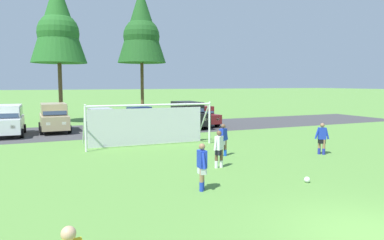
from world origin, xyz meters
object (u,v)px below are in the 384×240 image
at_px(player_striker_near, 223,140).
at_px(soccer_goal, 148,124).
at_px(parked_car_slot_far_left, 8,120).
at_px(parked_car_slot_center_right, 188,114).
at_px(player_defender_far, 322,139).
at_px(parked_car_slot_center_left, 101,119).
at_px(parked_car_slot_center, 139,116).
at_px(soccer_ball, 307,180).
at_px(parked_car_slot_right, 201,116).
at_px(player_winger_left, 219,149).
at_px(parked_car_slot_left, 54,117).
at_px(player_midfield_center, 202,167).

bearing_deg(player_striker_near, soccer_goal, 118.82).
xyz_separation_m(parked_car_slot_far_left, parked_car_slot_center_right, (13.40, -0.79, 0.00)).
distance_m(player_defender_far, parked_car_slot_center_left, 16.97).
xyz_separation_m(player_defender_far, parked_car_slot_center, (-5.48, 15.40, 0.05)).
bearing_deg(parked_car_slot_center_right, parked_car_slot_far_left, 176.63).
distance_m(soccer_ball, parked_car_slot_center_left, 18.92).
xyz_separation_m(parked_car_slot_far_left, parked_car_slot_center, (9.88, 1.46, -0.24)).
height_order(parked_car_slot_far_left, parked_car_slot_right, parked_car_slot_far_left).
xyz_separation_m(player_striker_near, parked_car_slot_far_left, (-10.47, 12.25, 0.29)).
relative_size(soccer_ball, parked_car_slot_center, 0.05).
height_order(player_winger_left, parked_car_slot_right, parked_car_slot_right).
relative_size(player_winger_left, parked_car_slot_left, 0.35).
bearing_deg(parked_car_slot_center_left, parked_car_slot_far_left, -175.25).
distance_m(player_striker_near, parked_car_slot_center_left, 13.39).
bearing_deg(player_midfield_center, player_striker_near, 54.44).
height_order(soccer_goal, player_winger_left, soccer_goal).
xyz_separation_m(player_midfield_center, parked_car_slot_center_right, (6.41, 16.34, 0.29)).
bearing_deg(soccer_goal, parked_car_slot_center, 77.85).
relative_size(player_striker_near, player_midfield_center, 1.00).
distance_m(player_midfield_center, parked_car_slot_center_right, 17.55).
bearing_deg(parked_car_slot_center, player_striker_near, -87.52).
height_order(parked_car_slot_center, parked_car_slot_right, same).
bearing_deg(parked_car_slot_center_left, parked_car_slot_right, -3.73).
height_order(soccer_goal, player_defender_far, soccer_goal).
xyz_separation_m(player_defender_far, parked_car_slot_center_right, (-1.96, 13.16, 0.29)).
xyz_separation_m(player_striker_near, parked_car_slot_left, (-7.39, 13.24, 0.29)).
bearing_deg(parked_car_slot_center, soccer_goal, -102.15).
xyz_separation_m(soccer_ball, parked_car_slot_far_left, (-10.99, 17.82, 1.00)).
distance_m(parked_car_slot_center_left, parked_car_slot_right, 8.44).
bearing_deg(parked_car_slot_far_left, parked_car_slot_left, 17.86).
bearing_deg(parked_car_slot_center_right, parked_car_slot_left, 170.19).
bearing_deg(parked_car_slot_right, player_winger_left, -112.10).
height_order(parked_car_slot_far_left, parked_car_slot_left, same).
height_order(player_striker_near, player_defender_far, same).
bearing_deg(parked_car_slot_center, soccer_ball, -86.72).
relative_size(player_defender_far, parked_car_slot_left, 0.35).
xyz_separation_m(player_striker_near, parked_car_slot_center_right, (2.92, 11.46, 0.29)).
relative_size(soccer_goal, parked_car_slot_right, 1.75).
distance_m(player_defender_far, parked_car_slot_far_left, 20.75).
xyz_separation_m(parked_car_slot_left, parked_car_slot_center, (6.79, 0.46, -0.24)).
bearing_deg(parked_car_slot_far_left, soccer_goal, -43.86).
xyz_separation_m(parked_car_slot_center_right, parked_car_slot_right, (1.54, 0.78, -0.24)).
bearing_deg(parked_car_slot_left, player_winger_left, -68.75).
bearing_deg(player_defender_far, parked_car_slot_center_right, 98.48).
height_order(soccer_ball, parked_car_slot_far_left, parked_car_slot_far_left).
relative_size(player_midfield_center, parked_car_slot_center_right, 0.35).
height_order(player_striker_near, parked_car_slot_center, parked_car_slot_center).
relative_size(player_winger_left, parked_car_slot_center_right, 0.35).
relative_size(parked_car_slot_center_left, parked_car_slot_right, 0.99).
bearing_deg(parked_car_slot_center_right, soccer_goal, -128.69).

